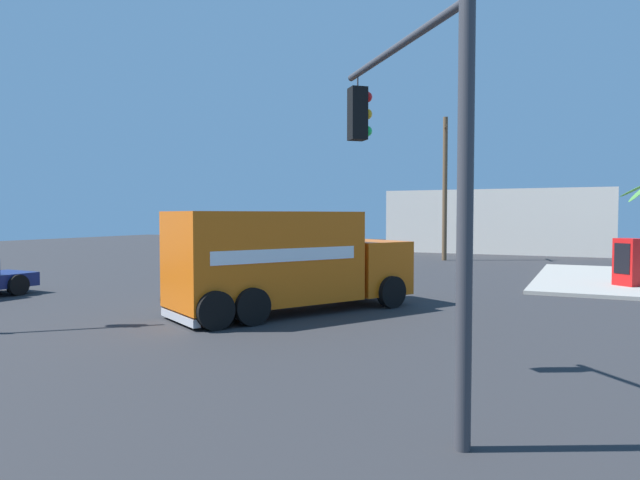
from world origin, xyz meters
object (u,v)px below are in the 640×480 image
delivery_truck (286,261)px  utility_pole (445,187)px  vending_machine_red (629,262)px  traffic_light_secondary (417,155)px

delivery_truck → utility_pole: 21.53m
delivery_truck → vending_machine_red: delivery_truck is taller
vending_machine_red → traffic_light_secondary: bearing=-102.1°
traffic_light_secondary → vending_machine_red: size_ratio=3.09×
utility_pole → traffic_light_secondary: bearing=-77.7°
delivery_truck → vending_machine_red: (9.55, 10.36, -0.48)m
traffic_light_secondary → vending_machine_red: (3.66, 17.13, -2.70)m
vending_machine_red → utility_pole: 15.11m
traffic_light_secondary → utility_pole: utility_pole is taller
delivery_truck → traffic_light_secondary: bearing=-49.0°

